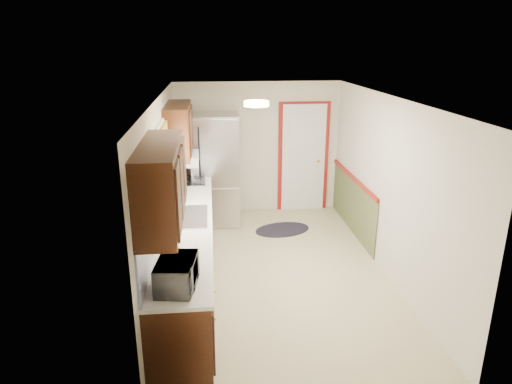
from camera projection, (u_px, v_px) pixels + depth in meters
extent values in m
cube|color=tan|center=(276.00, 271.00, 6.39)|extent=(3.20, 5.20, 0.12)
cube|color=white|center=(279.00, 98.00, 5.64)|extent=(3.20, 5.20, 0.12)
cube|color=beige|center=(258.00, 148.00, 8.38)|extent=(3.20, 0.10, 2.40)
cube|color=beige|center=(323.00, 286.00, 3.66)|extent=(3.20, 0.10, 2.40)
cube|color=beige|center=(162.00, 194.00, 5.87)|extent=(0.10, 5.20, 2.40)
cube|color=beige|center=(387.00, 187.00, 6.16)|extent=(0.10, 5.20, 2.40)
cube|color=#34180B|center=(188.00, 256.00, 5.85)|extent=(0.60, 4.00, 0.90)
cube|color=white|center=(187.00, 222.00, 5.71)|extent=(0.63, 4.00, 0.04)
cube|color=#5576D0|center=(161.00, 200.00, 5.59)|extent=(0.02, 4.00, 0.55)
cube|color=#34180B|center=(161.00, 184.00, 4.18)|extent=(0.35, 1.40, 0.75)
cube|color=#34180B|center=(179.00, 130.00, 6.73)|extent=(0.35, 1.20, 0.75)
cube|color=white|center=(160.00, 166.00, 5.55)|extent=(0.02, 1.00, 0.90)
cube|color=orange|center=(162.00, 138.00, 5.45)|extent=(0.05, 1.12, 0.24)
cube|color=#B7B7BC|center=(187.00, 217.00, 5.79)|extent=(0.52, 0.82, 0.02)
cube|color=white|center=(184.00, 158.00, 6.93)|extent=(0.45, 0.60, 0.15)
cube|color=maroon|center=(303.00, 158.00, 8.49)|extent=(0.94, 0.05, 2.08)
cube|color=white|center=(303.00, 158.00, 8.47)|extent=(0.80, 0.04, 2.00)
cube|color=#4D5731|center=(353.00, 205.00, 7.67)|extent=(0.02, 2.30, 0.90)
cube|color=maroon|center=(354.00, 178.00, 7.52)|extent=(0.04, 2.30, 0.06)
cylinder|color=#FFD88C|center=(256.00, 104.00, 5.44)|extent=(0.30, 0.30, 0.06)
imported|color=white|center=(177.00, 271.00, 4.09)|extent=(0.33, 0.52, 0.34)
cube|color=#B7B7BC|center=(216.00, 169.00, 7.88)|extent=(0.83, 0.78, 1.93)
cylinder|color=black|center=(200.00, 182.00, 7.49)|extent=(0.02, 0.02, 1.35)
ellipsoid|color=black|center=(282.00, 230.00, 7.80)|extent=(1.09, 0.85, 0.01)
cube|color=black|center=(191.00, 180.00, 7.30)|extent=(0.45, 0.54, 0.02)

